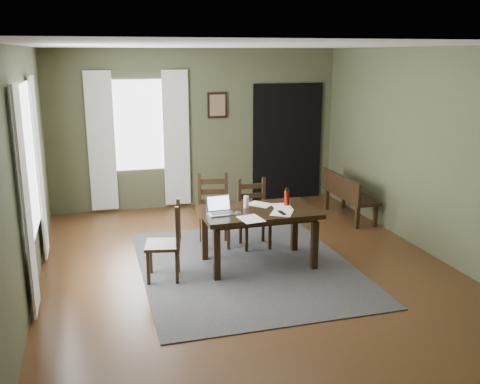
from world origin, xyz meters
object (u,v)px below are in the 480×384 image
object	(u,v)px
dining_table	(259,217)
chair_end	(167,242)
water_bottle	(287,197)
bench	(347,192)
laptop	(220,209)
chair_back_right	(254,214)
chair_back_left	(214,211)

from	to	relation	value
dining_table	chair_end	distance (m)	1.19
water_bottle	dining_table	bearing A→B (deg)	-166.59
bench	laptop	bearing A→B (deg)	121.35
chair_end	bench	bearing A→B (deg)	128.87
dining_table	chair_end	world-z (taller)	chair_end
bench	water_bottle	distance (m)	2.16
laptop	bench	bearing A→B (deg)	27.88
dining_table	water_bottle	size ratio (longest dim) A/B	6.37
dining_table	chair_back_right	xyz separation A→B (m)	(0.15, 0.67, -0.18)
chair_back_left	chair_back_right	size ratio (longest dim) A/B	1.07
chair_back_right	bench	xyz separation A→B (m)	(1.84, 0.84, -0.03)
laptop	water_bottle	bearing A→B (deg)	3.19
chair_end	chair_back_left	bearing A→B (deg)	152.78
bench	water_bottle	xyz separation A→B (m)	(-1.58, -1.41, 0.40)
chair_back_left	laptop	xyz separation A→B (m)	(-0.12, -0.87, 0.29)
dining_table	water_bottle	xyz separation A→B (m)	(0.41, 0.10, 0.19)
chair_back_left	bench	distance (m)	2.45
chair_back_left	dining_table	bearing A→B (deg)	-58.49
dining_table	bench	xyz separation A→B (m)	(1.99, 1.51, -0.21)
dining_table	chair_back_left	world-z (taller)	chair_back_left
dining_table	chair_back_left	xyz separation A→B (m)	(-0.37, 0.86, -0.15)
chair_back_right	bench	bearing A→B (deg)	26.11
laptop	chair_back_left	bearing A→B (deg)	78.45
dining_table	chair_back_left	size ratio (longest dim) A/B	1.44
bench	water_bottle	bearing A→B (deg)	131.67
chair_end	laptop	xyz separation A→B (m)	(0.67, 0.13, 0.32)
dining_table	laptop	distance (m)	0.52
bench	dining_table	bearing A→B (deg)	127.12
dining_table	bench	bearing A→B (deg)	36.94
chair_back_right	water_bottle	bearing A→B (deg)	-64.42
chair_back_right	chair_end	bearing A→B (deg)	-146.82
water_bottle	bench	bearing A→B (deg)	41.67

